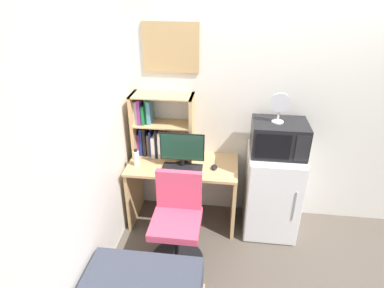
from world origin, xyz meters
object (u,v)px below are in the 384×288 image
object	(u,v)px
mini_fridge	(271,192)
wall_corkboard	(171,48)
monitor	(182,150)
computer_mouse	(214,167)
desk_fan	(280,105)
water_bottle	(136,158)
microwave	(279,138)
hutch_bookshelf	(155,127)
keyboard	(183,167)
desk_chair	(177,226)

from	to	relation	value
mini_fridge	wall_corkboard	bearing A→B (deg)	165.07
monitor	computer_mouse	size ratio (longest dim) A/B	4.66
monitor	desk_fan	xyz separation A→B (m)	(0.90, 0.06, 0.49)
computer_mouse	mini_fridge	world-z (taller)	mini_fridge
water_bottle	microwave	world-z (taller)	microwave
hutch_bookshelf	monitor	size ratio (longest dim) A/B	1.54
monitor	microwave	distance (m)	0.95
computer_mouse	wall_corkboard	distance (m)	1.25
microwave	wall_corkboard	size ratio (longest dim) A/B	0.93
mini_fridge	desk_fan	size ratio (longest dim) A/B	3.23
hutch_bookshelf	wall_corkboard	bearing A→B (deg)	32.98
hutch_bookshelf	mini_fridge	bearing A→B (deg)	-8.06
monitor	wall_corkboard	bearing A→B (deg)	113.43
computer_mouse	water_bottle	size ratio (longest dim) A/B	0.51
keyboard	desk_chair	xyz separation A→B (m)	(0.02, -0.48, -0.35)
desk_chair	wall_corkboard	world-z (taller)	wall_corkboard
monitor	desk_chair	world-z (taller)	monitor
keyboard	microwave	bearing A→B (deg)	4.93
keyboard	desk_chair	distance (m)	0.60
microwave	desk_chair	bearing A→B (deg)	-148.22
hutch_bookshelf	monitor	xyz separation A→B (m)	(0.32, -0.24, -0.13)
mini_fridge	hutch_bookshelf	bearing A→B (deg)	171.94
keyboard	mini_fridge	distance (m)	0.97
mini_fridge	desk_fan	bearing A→B (deg)	-174.95
mini_fridge	microwave	distance (m)	0.63
hutch_bookshelf	wall_corkboard	size ratio (longest dim) A/B	1.24
water_bottle	desk_fan	size ratio (longest dim) A/B	0.64
desk_fan	mini_fridge	bearing A→B (deg)	5.05
keyboard	water_bottle	bearing A→B (deg)	-179.06
hutch_bookshelf	computer_mouse	size ratio (longest dim) A/B	7.19
water_bottle	mini_fridge	bearing A→B (deg)	3.45
monitor	computer_mouse	xyz separation A→B (m)	(0.33, 0.01, -0.18)
hutch_bookshelf	wall_corkboard	world-z (taller)	wall_corkboard
mini_fridge	desk_chair	xyz separation A→B (m)	(-0.91, -0.56, -0.07)
hutch_bookshelf	mini_fridge	size ratio (longest dim) A/B	0.73
desk_chair	desk_fan	bearing A→B (deg)	32.43
mini_fridge	desk_chair	bearing A→B (deg)	-148.36
monitor	mini_fridge	xyz separation A→B (m)	(0.93, 0.06, -0.47)
monitor	wall_corkboard	size ratio (longest dim) A/B	0.80
monitor	keyboard	size ratio (longest dim) A/B	1.10
desk_fan	desk_chair	distance (m)	1.46
hutch_bookshelf	computer_mouse	bearing A→B (deg)	-19.44
water_bottle	microwave	bearing A→B (deg)	3.57
microwave	water_bottle	bearing A→B (deg)	-176.43
desk_chair	monitor	bearing A→B (deg)	92.53
computer_mouse	monitor	bearing A→B (deg)	-178.61
desk_fan	microwave	bearing A→B (deg)	10.35
hutch_bookshelf	mini_fridge	xyz separation A→B (m)	(1.25, -0.18, -0.60)
keyboard	water_bottle	world-z (taller)	water_bottle
wall_corkboard	computer_mouse	bearing A→B (deg)	-35.49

